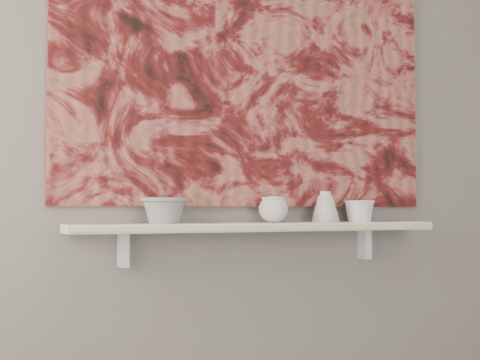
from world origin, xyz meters
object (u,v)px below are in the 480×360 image
painting (251,62)px  bowl_grey (164,210)px  bowl_white (359,211)px  bell_vessel (325,207)px  cup_cream (273,209)px  shelf (260,227)px

painting → bowl_grey: bearing=-167.5°
bowl_white → bell_vessel: bearing=180.0°
painting → bowl_grey: size_ratio=9.25×
bell_vessel → cup_cream: bearing=180.0°
bowl_grey → bowl_white: size_ratio=1.37×
painting → cup_cream: bearing=-56.4°
shelf → bell_vessel: (0.27, 0.00, 0.07)m
bowl_grey → cup_cream: cup_cream is taller
bowl_grey → cup_cream: 0.42m
bell_vessel → bowl_grey: bearing=180.0°
bell_vessel → bowl_white: bell_vessel is taller
painting → bowl_white: painting is taller
shelf → bowl_white: (0.43, 0.00, 0.06)m
bowl_grey → bowl_white: bearing=0.0°
cup_cream → bowl_white: bearing=0.0°
cup_cream → bell_vessel: bearing=0.0°
painting → bowl_white: size_ratio=12.71×
cup_cream → bell_vessel: bell_vessel is taller
bell_vessel → bowl_white: 0.15m
cup_cream → bowl_white: (0.37, 0.00, -0.01)m
shelf → bell_vessel: 0.28m
shelf → cup_cream: cup_cream is taller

